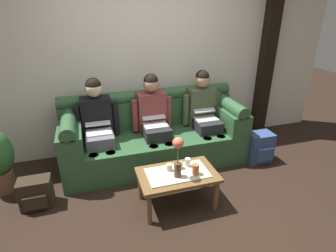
# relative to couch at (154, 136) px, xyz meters

# --- Properties ---
(ground_plane) EXTENTS (14.00, 14.00, 0.00)m
(ground_plane) POSITION_rel_couch_xyz_m (0.00, -1.17, -0.37)
(ground_plane) COLOR black
(back_wall_patterned) EXTENTS (6.00, 0.12, 2.90)m
(back_wall_patterned) POSITION_rel_couch_xyz_m (0.00, 0.53, 1.08)
(back_wall_patterned) COLOR silver
(back_wall_patterned) RESTS_ON ground_plane
(timber_pillar) EXTENTS (0.20, 0.20, 2.90)m
(timber_pillar) POSITION_rel_couch_xyz_m (1.97, 0.41, 1.08)
(timber_pillar) COLOR black
(timber_pillar) RESTS_ON ground_plane
(couch) EXTENTS (2.43, 0.88, 0.96)m
(couch) POSITION_rel_couch_xyz_m (0.00, 0.00, 0.00)
(couch) COLOR #2D5633
(couch) RESTS_ON ground_plane
(person_left) EXTENTS (0.56, 0.67, 1.22)m
(person_left) POSITION_rel_couch_xyz_m (-0.73, -0.00, 0.29)
(person_left) COLOR #595B66
(person_left) RESTS_ON ground_plane
(person_middle) EXTENTS (0.56, 0.67, 1.22)m
(person_middle) POSITION_rel_couch_xyz_m (0.00, -0.00, 0.29)
(person_middle) COLOR #232326
(person_middle) RESTS_ON ground_plane
(person_right) EXTENTS (0.56, 0.67, 1.22)m
(person_right) POSITION_rel_couch_xyz_m (0.73, -0.00, 0.29)
(person_right) COLOR #232326
(person_right) RESTS_ON ground_plane
(coffee_table) EXTENTS (0.84, 0.51, 0.41)m
(coffee_table) POSITION_rel_couch_xyz_m (0.00, -1.01, -0.03)
(coffee_table) COLOR brown
(coffee_table) RESTS_ON ground_plane
(flower_vase) EXTENTS (0.11, 0.11, 0.45)m
(flower_vase) POSITION_rel_couch_xyz_m (-0.02, -1.07, 0.31)
(flower_vase) COLOR brown
(flower_vase) RESTS_ON coffee_table
(cup_near_left) EXTENTS (0.06, 0.06, 0.09)m
(cup_near_left) POSITION_rel_couch_xyz_m (0.15, -0.92, 0.09)
(cup_near_left) COLOR white
(cup_near_left) RESTS_ON coffee_table
(cup_near_right) EXTENTS (0.06, 0.06, 0.08)m
(cup_near_right) POSITION_rel_couch_xyz_m (0.05, -0.94, 0.08)
(cup_near_right) COLOR gold
(cup_near_right) RESTS_ON coffee_table
(cup_far_center) EXTENTS (0.06, 0.06, 0.08)m
(cup_far_center) POSITION_rel_couch_xyz_m (-0.07, -0.94, 0.08)
(cup_far_center) COLOR #DBB77A
(cup_far_center) RESTS_ON coffee_table
(cup_far_left) EXTENTS (0.07, 0.07, 0.11)m
(cup_far_left) POSITION_rel_couch_xyz_m (0.17, -1.09, 0.10)
(cup_far_left) COLOR #B26633
(cup_far_left) RESTS_ON coffee_table
(backpack_left) EXTENTS (0.33, 0.25, 0.34)m
(backpack_left) POSITION_rel_couch_xyz_m (-1.48, -0.59, -0.20)
(backpack_left) COLOR #2D2319
(backpack_left) RESTS_ON ground_plane
(backpack_right) EXTENTS (0.34, 0.29, 0.43)m
(backpack_right) POSITION_rel_couch_xyz_m (1.39, -0.49, -0.16)
(backpack_right) COLOR #33477A
(backpack_right) RESTS_ON ground_plane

